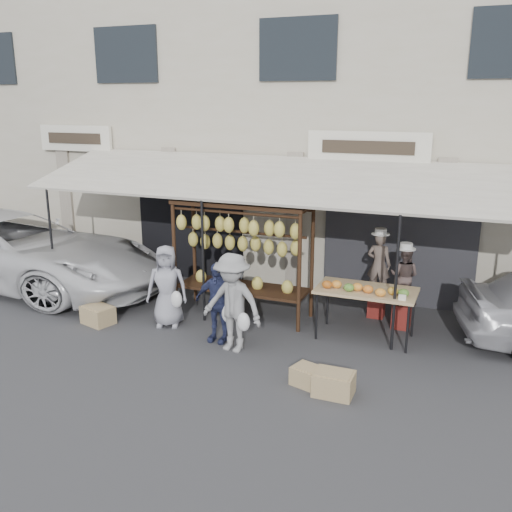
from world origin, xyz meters
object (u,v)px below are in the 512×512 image
(produce_table, at_px, (366,291))
(crate_near_a, at_px, (308,376))
(vendor_left, at_px, (379,265))
(customer_left, at_px, (167,286))
(customer_mid, at_px, (217,302))
(crate_near_b, at_px, (334,384))
(crate_far, at_px, (98,315))
(banana_rack, at_px, (241,237))
(customer_right, at_px, (232,303))
(van, at_px, (4,231))
(vendor_right, at_px, (404,276))

(produce_table, xyz_separation_m, crate_near_a, (-0.41, -1.97, -0.74))
(vendor_left, bearing_deg, customer_left, 32.02)
(vendor_left, relative_size, customer_mid, 0.88)
(crate_near_b, xyz_separation_m, crate_far, (-4.75, 0.95, 0.00))
(banana_rack, xyz_separation_m, crate_near_a, (2.01, -2.19, -1.43))
(produce_table, height_order, crate_near_a, produce_table)
(customer_left, distance_m, customer_right, 1.65)
(van, bearing_deg, produce_table, -87.41)
(customer_mid, xyz_separation_m, crate_near_b, (2.34, -1.08, -0.54))
(vendor_right, xyz_separation_m, customer_left, (-4.02, -1.49, -0.23))
(banana_rack, bearing_deg, customer_right, -72.26)
(customer_mid, distance_m, crate_near_b, 2.63)
(vendor_left, xyz_separation_m, customer_left, (-3.50, -1.87, -0.28))
(produce_table, relative_size, crate_near_a, 3.68)
(customer_right, bearing_deg, crate_near_b, -15.84)
(crate_far, relative_size, van, 0.10)
(vendor_right, xyz_separation_m, customer_right, (-2.47, -2.04, -0.15))
(crate_near_a, height_order, crate_far, crate_far)
(vendor_right, distance_m, crate_near_a, 3.02)
(banana_rack, distance_m, vendor_right, 3.05)
(vendor_left, relative_size, crate_near_a, 2.69)
(banana_rack, xyz_separation_m, crate_near_b, (2.42, -2.32, -1.41))
(produce_table, bearing_deg, customer_mid, -156.27)
(vendor_right, relative_size, crate_near_b, 1.94)
(vendor_left, height_order, vendor_right, vendor_left)
(vendor_right, distance_m, crate_far, 5.67)
(banana_rack, relative_size, customer_mid, 1.85)
(customer_left, height_order, crate_near_b, customer_left)
(crate_far, bearing_deg, customer_right, -2.39)
(banana_rack, bearing_deg, customer_mid, -86.26)
(vendor_right, relative_size, customer_left, 0.71)
(crate_near_b, bearing_deg, vendor_left, 89.96)
(crate_near_b, bearing_deg, banana_rack, 136.11)
(produce_table, xyz_separation_m, customer_right, (-1.93, -1.27, -0.04))
(customer_mid, distance_m, customer_right, 0.48)
(vendor_left, height_order, van, van)
(vendor_right, xyz_separation_m, crate_far, (-5.28, -1.92, -0.82))
(vendor_right, distance_m, van, 8.86)
(customer_left, distance_m, crate_near_b, 3.80)
(produce_table, relative_size, crate_far, 3.06)
(customer_right, height_order, crate_near_a, customer_right)
(customer_left, distance_m, customer_mid, 1.20)
(customer_mid, height_order, van, van)
(vendor_right, distance_m, crate_near_b, 3.03)
(banana_rack, bearing_deg, vendor_right, 10.50)
(crate_near_b, height_order, crate_far, crate_far)
(vendor_left, bearing_deg, crate_near_b, 93.84)
(van, bearing_deg, banana_rack, -86.05)
(customer_right, bearing_deg, produce_table, 40.66)
(vendor_left, bearing_deg, customer_right, 55.05)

